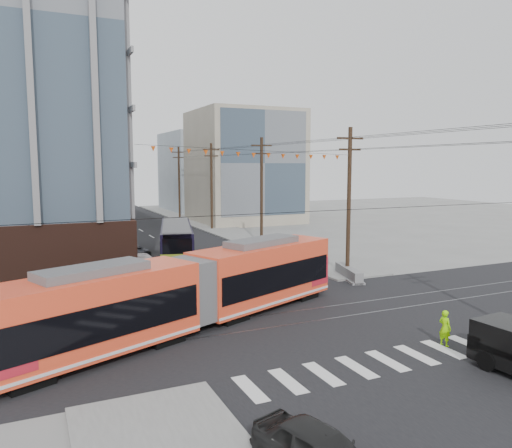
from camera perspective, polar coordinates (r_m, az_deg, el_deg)
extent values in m
plane|color=slate|center=(24.53, 8.72, -13.11)|extent=(160.00, 160.00, 0.00)
cube|color=gray|center=(73.12, -1.38, 6.56)|extent=(14.00, 14.00, 16.00)
cube|color=gray|center=(91.25, -25.53, 7.21)|extent=(16.00, 18.00, 20.00)
cube|color=#8C99A5|center=(92.50, -5.14, 5.97)|extent=(16.00, 16.00, 14.00)
cylinder|color=black|center=(78.22, -8.78, 4.67)|extent=(0.30, 0.30, 11.00)
imported|color=#A2A2A2|center=(32.14, -11.37, -7.04)|extent=(3.05, 4.49, 1.40)
imported|color=silver|center=(40.16, -13.30, -4.27)|extent=(2.62, 5.25, 1.46)
imported|color=#4B4D57|center=(45.81, -14.42, -3.03)|extent=(3.52, 5.19, 1.32)
imported|color=#8FF404|center=(24.98, 20.78, -11.06)|extent=(0.49, 0.67, 1.70)
cube|color=slate|center=(37.30, 10.55, -5.53)|extent=(2.00, 4.31, 0.84)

